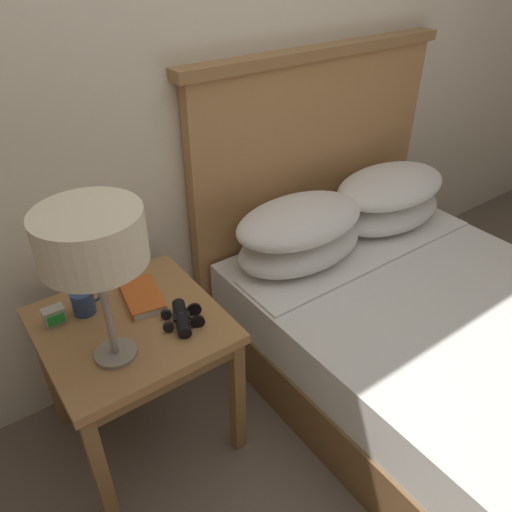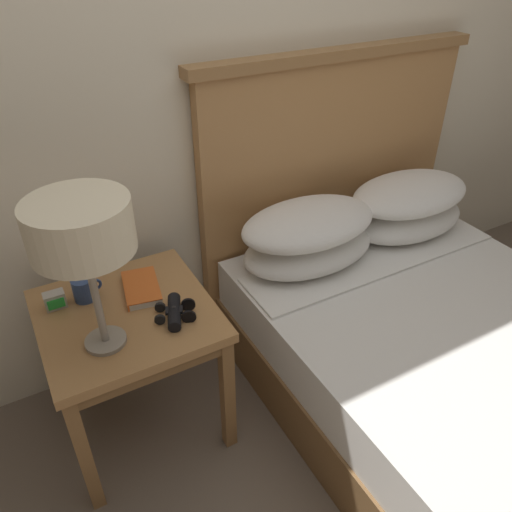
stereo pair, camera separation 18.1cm
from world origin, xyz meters
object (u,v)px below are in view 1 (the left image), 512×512
nightstand (133,338)px  binoculars_pair (182,318)px  bed (426,325)px  alarm_clock (54,316)px  book_on_nightstand (142,297)px  table_lamp (92,241)px  coffee_mug (84,302)px

nightstand → binoculars_pair: bearing=-38.4°
bed → binoculars_pair: bed is taller
bed → alarm_clock: 1.43m
bed → alarm_clock: size_ratio=25.77×
nightstand → binoculars_pair: size_ratio=3.53×
bed → book_on_nightstand: bearing=153.0°
table_lamp → binoculars_pair: size_ratio=3.06×
book_on_nightstand → coffee_mug: coffee_mug is taller
table_lamp → book_on_nightstand: size_ratio=2.20×
alarm_clock → nightstand: bearing=-34.3°
binoculars_pair → alarm_clock: size_ratio=2.35×
nightstand → book_on_nightstand: (0.08, 0.08, 0.09)m
table_lamp → coffee_mug: (-0.00, 0.26, -0.37)m
coffee_mug → alarm_clock: size_ratio=1.47×
table_lamp → alarm_clock: (-0.10, 0.26, -0.39)m
table_lamp → coffee_mug: table_lamp is taller
table_lamp → book_on_nightstand: bearing=48.0°
table_lamp → nightstand: bearing=50.9°
bed → binoculars_pair: size_ratio=10.98×
nightstand → bed: (1.08, -0.43, -0.20)m
book_on_nightstand → table_lamp: bearing=-132.0°
nightstand → alarm_clock: bearing=145.7°
nightstand → bed: size_ratio=0.32×
bed → coffee_mug: 1.34m
table_lamp → alarm_clock: bearing=111.9°
table_lamp → alarm_clock: size_ratio=7.18×
book_on_nightstand → alarm_clock: 0.29m
nightstand → alarm_clock: (-0.20, 0.14, 0.11)m
table_lamp → coffee_mug: 0.45m
coffee_mug → binoculars_pair: bearing=-45.7°
binoculars_pair → alarm_clock: 0.42m
book_on_nightstand → alarm_clock: (-0.29, 0.05, 0.02)m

